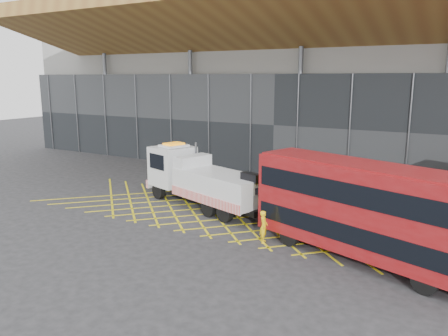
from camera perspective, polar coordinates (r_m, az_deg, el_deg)
The scene contains 6 objects.
ground_plane at distance 27.08m, azimuth -7.13°, elevation -4.90°, with size 120.00×120.00×0.00m, color #29292B.
road_markings at distance 24.99m, azimuth 0.31°, elevation -6.23°, with size 24.76×7.16×0.01m.
construction_building at distance 41.49m, azimuth 10.51°, elevation 13.30°, with size 55.00×23.97×18.00m.
recovery_truck at distance 26.47m, azimuth -3.10°, elevation -1.43°, with size 10.38×5.19×3.66m.
bus_towed at distance 19.30m, azimuth 18.25°, elevation -5.04°, with size 10.56×5.55×4.22m.
worker at distance 20.95m, azimuth 5.21°, elevation -7.64°, with size 0.57×0.37×1.57m, color yellow.
Camera 1 is at (15.57, -20.76, 7.73)m, focal length 35.00 mm.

